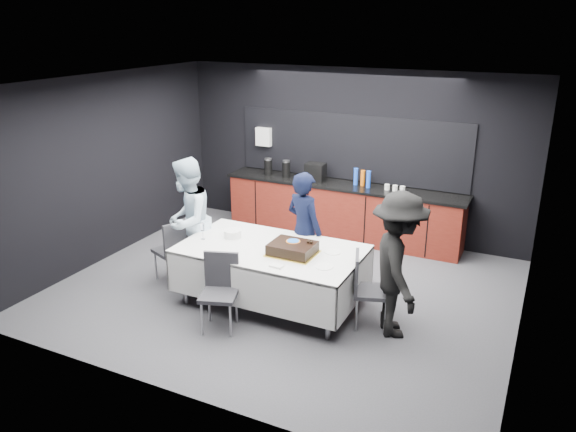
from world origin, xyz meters
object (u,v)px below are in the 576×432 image
object	(u,v)px
chair_left	(174,247)
person_center	(304,230)
plate_stack	(233,234)
chair_near	(220,286)
cake_assembly	(293,249)
champagne_flute	(202,228)
person_left	(188,221)
party_table	(271,258)
person_right	(398,265)
chair_right	(365,285)

from	to	relation	value
chair_left	person_center	world-z (taller)	person_center
plate_stack	person_center	xyz separation A→B (m)	(0.79, 0.58, -0.01)
chair_left	chair_near	xyz separation A→B (m)	(1.22, -0.74, 0.00)
cake_assembly	person_center	world-z (taller)	person_center
champagne_flute	cake_assembly	bearing A→B (deg)	3.24
person_left	party_table	bearing A→B (deg)	71.07
chair_left	person_right	bearing A→B (deg)	0.54
chair_right	person_center	xyz separation A→B (m)	(-1.12, 0.69, 0.28)
plate_stack	person_right	bearing A→B (deg)	-3.00
cake_assembly	chair_near	bearing A→B (deg)	-130.20
cake_assembly	person_left	xyz separation A→B (m)	(-1.71, 0.19, 0.03)
cake_assembly	party_table	bearing A→B (deg)	170.25
chair_right	person_right	bearing A→B (deg)	-0.83
plate_stack	champagne_flute	bearing A→B (deg)	-143.36
plate_stack	person_left	world-z (taller)	person_left
person_center	person_left	distance (m)	1.63
chair_left	plate_stack	bearing A→B (deg)	9.69
cake_assembly	person_right	world-z (taller)	person_right
cake_assembly	person_left	world-z (taller)	person_left
chair_near	person_right	distance (m)	2.11
party_table	person_left	bearing A→B (deg)	174.36
chair_left	person_left	distance (m)	0.42
person_center	person_right	distance (m)	1.65
party_table	person_left	distance (m)	1.40
party_table	plate_stack	bearing A→B (deg)	170.49
chair_near	person_left	size ratio (longest dim) A/B	0.52
plate_stack	chair_near	xyz separation A→B (m)	(0.35, -0.89, -0.30)
champagne_flute	person_center	world-z (taller)	person_center
plate_stack	party_table	bearing A→B (deg)	-9.51
party_table	chair_left	distance (m)	1.51
plate_stack	chair_left	distance (m)	0.93
plate_stack	chair_right	size ratio (longest dim) A/B	0.25
person_center	person_right	xyz separation A→B (m)	(1.49, -0.70, 0.06)
party_table	chair_right	size ratio (longest dim) A/B	2.51
cake_assembly	chair_right	distance (m)	0.99
party_table	chair_left	bearing A→B (deg)	-178.34
party_table	person_center	size ratio (longest dim) A/B	1.42
plate_stack	champagne_flute	xyz separation A→B (m)	(-0.32, -0.24, 0.11)
champagne_flute	person_right	bearing A→B (deg)	2.54
chair_left	person_right	world-z (taller)	person_right
champagne_flute	chair_left	bearing A→B (deg)	171.26
champagne_flute	person_right	distance (m)	2.60
party_table	person_right	world-z (taller)	person_right
plate_stack	person_center	size ratio (longest dim) A/B	0.14
chair_left	chair_right	xyz separation A→B (m)	(2.78, 0.04, 0.00)
plate_stack	chair_left	xyz separation A→B (m)	(-0.87, -0.15, -0.30)
champagne_flute	chair_right	bearing A→B (deg)	3.12
champagne_flute	person_left	xyz separation A→B (m)	(-0.43, 0.27, -0.05)
chair_left	person_right	distance (m)	3.17
champagne_flute	party_table	bearing A→B (deg)	7.78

